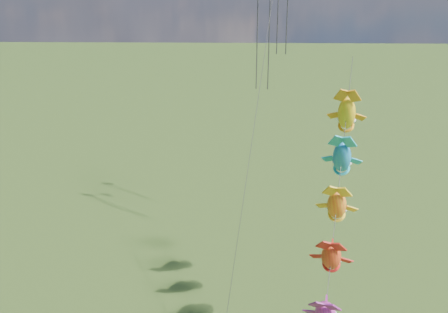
{
  "coord_description": "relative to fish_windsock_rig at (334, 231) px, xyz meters",
  "views": [
    {
      "loc": [
        12.16,
        -19.78,
        20.44
      ],
      "look_at": [
        11.32,
        7.71,
        10.58
      ],
      "focal_mm": 40.0,
      "sensor_mm": 36.0,
      "label": 1
    }
  ],
  "objects": [
    {
      "name": "fish_windsock_rig",
      "position": [
        0.0,
        0.0,
        0.0
      ],
      "size": [
        4.17,
        15.5,
        16.4
      ],
      "rotation": [
        0.0,
        0.0,
        0.08
      ],
      "color": "brown",
      "rests_on": "ground"
    }
  ]
}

